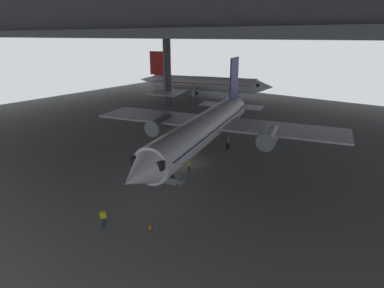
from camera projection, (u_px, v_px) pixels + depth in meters
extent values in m
plane|color=slate|center=(171.00, 164.00, 40.21)|extent=(110.00, 110.00, 0.00)
cylinder|color=#4C4F54|center=(167.00, 70.00, 71.90)|extent=(1.73, 1.73, 15.76)
cube|color=#38383D|center=(231.00, 27.00, 45.41)|extent=(121.00, 99.00, 1.20)
cube|color=#4C4F54|center=(82.00, 34.00, 26.92)|extent=(115.50, 0.50, 0.70)
cube|color=#4C4F54|center=(277.00, 35.00, 58.27)|extent=(115.50, 0.50, 0.70)
cylinder|color=white|center=(204.00, 128.00, 42.70)|extent=(10.68, 29.01, 3.88)
cone|color=white|center=(140.00, 174.00, 28.55)|extent=(4.80, 5.43, 3.80)
cube|color=black|center=(153.00, 160.00, 30.53)|extent=(3.85, 3.43, 0.85)
cone|color=white|center=(237.00, 103.00, 56.72)|extent=(4.69, 6.82, 3.30)
cube|color=navy|center=(234.00, 77.00, 53.07)|extent=(1.24, 4.17, 6.35)
cube|color=white|center=(247.00, 107.00, 52.60)|extent=(5.55, 4.26, 0.16)
cube|color=white|center=(216.00, 104.00, 54.60)|extent=(5.55, 4.26, 0.16)
cube|color=white|center=(286.00, 130.00, 43.22)|extent=(17.44, 10.73, 0.24)
cylinder|color=#9EA3A8|center=(269.00, 137.00, 42.31)|extent=(3.54, 5.47, 2.41)
cube|color=white|center=(155.00, 116.00, 50.60)|extent=(17.44, 10.73, 0.24)
cylinder|color=#9EA3A8|center=(160.00, 125.00, 48.27)|extent=(3.54, 5.47, 2.41)
cube|color=navy|center=(204.00, 126.00, 42.61)|extent=(10.25, 26.98, 0.16)
cylinder|color=#9EA3A8|center=(173.00, 171.00, 34.97)|extent=(0.20, 0.20, 1.15)
cylinder|color=black|center=(173.00, 177.00, 35.22)|extent=(0.51, 0.95, 0.90)
cylinder|color=#9EA3A8|center=(228.00, 141.00, 44.96)|extent=(0.20, 0.20, 1.15)
cylinder|color=black|center=(228.00, 146.00, 45.22)|extent=(0.51, 0.95, 0.90)
cylinder|color=#9EA3A8|center=(195.00, 136.00, 46.83)|extent=(0.20, 0.20, 1.15)
cylinder|color=black|center=(195.00, 142.00, 47.09)|extent=(0.51, 0.95, 0.90)
cube|color=slate|center=(167.00, 178.00, 35.31)|extent=(4.15, 2.39, 0.70)
cube|color=slate|center=(167.00, 162.00, 34.71)|extent=(3.83, 2.13, 3.13)
cube|color=slate|center=(152.00, 147.00, 34.87)|extent=(1.38, 1.53, 0.12)
cylinder|color=black|center=(149.00, 144.00, 34.19)|extent=(0.06, 0.06, 1.00)
cylinder|color=black|center=(155.00, 141.00, 35.24)|extent=(0.06, 0.06, 1.00)
cylinder|color=black|center=(152.00, 180.00, 35.35)|extent=(0.32, 0.19, 0.30)
cylinder|color=black|center=(158.00, 175.00, 36.57)|extent=(0.32, 0.19, 0.30)
cylinder|color=black|center=(178.00, 185.00, 34.18)|extent=(0.32, 0.19, 0.30)
cylinder|color=black|center=(183.00, 180.00, 35.40)|extent=(0.32, 0.19, 0.30)
cylinder|color=#232838|center=(105.00, 222.00, 26.82)|extent=(0.14, 0.14, 0.84)
cylinder|color=#232838|center=(103.00, 223.00, 26.76)|extent=(0.14, 0.14, 0.84)
cube|color=yellow|center=(103.00, 215.00, 26.56)|extent=(0.38, 0.42, 0.59)
cylinder|color=yellow|center=(106.00, 214.00, 26.62)|extent=(0.09, 0.09, 0.56)
cylinder|color=yellow|center=(100.00, 215.00, 26.47)|extent=(0.09, 0.09, 0.56)
sphere|color=#8C6647|center=(103.00, 210.00, 26.42)|extent=(0.23, 0.23, 0.23)
cylinder|color=#232838|center=(189.00, 169.00, 37.66)|extent=(0.14, 0.14, 0.81)
cylinder|color=#232838|center=(189.00, 169.00, 37.52)|extent=(0.14, 0.14, 0.81)
cube|color=yellow|center=(189.00, 163.00, 37.37)|extent=(0.42, 0.34, 0.57)
cylinder|color=yellow|center=(188.00, 163.00, 37.54)|extent=(0.09, 0.09, 0.54)
cylinder|color=yellow|center=(190.00, 164.00, 37.17)|extent=(0.09, 0.09, 0.54)
sphere|color=tan|center=(189.00, 160.00, 37.24)|extent=(0.22, 0.22, 0.22)
cylinder|color=white|center=(204.00, 84.00, 82.45)|extent=(27.22, 11.58, 3.67)
cone|color=white|center=(264.00, 87.00, 77.62)|extent=(5.27, 4.73, 3.60)
cube|color=black|center=(254.00, 84.00, 78.20)|extent=(3.37, 3.74, 0.81)
cone|color=white|center=(150.00, 80.00, 87.17)|extent=(6.53, 4.71, 3.12)
cube|color=red|center=(157.00, 63.00, 85.01)|extent=(3.90, 1.41, 6.00)
cube|color=white|center=(165.00, 78.00, 88.36)|extent=(4.25, 5.35, 0.16)
cube|color=white|center=(157.00, 81.00, 83.77)|extent=(4.25, 5.35, 0.16)
cube|color=white|center=(199.00, 80.00, 92.46)|extent=(10.90, 16.63, 0.24)
cylinder|color=#9EA3A8|center=(203.00, 83.00, 90.39)|extent=(5.23, 3.58, 2.27)
cube|color=white|center=(173.00, 90.00, 75.48)|extent=(10.90, 16.63, 0.24)
cylinder|color=#9EA3A8|center=(184.00, 92.00, 76.70)|extent=(5.23, 3.58, 2.27)
cube|color=red|center=(204.00, 83.00, 82.36)|extent=(25.33, 11.06, 0.16)
cylinder|color=#9EA3A8|center=(238.00, 94.00, 80.26)|extent=(0.20, 0.20, 1.15)
cylinder|color=black|center=(238.00, 97.00, 80.52)|extent=(0.95, 0.55, 0.90)
cylinder|color=#9EA3A8|center=(197.00, 90.00, 86.17)|extent=(0.20, 0.20, 1.15)
cylinder|color=black|center=(197.00, 93.00, 86.43)|extent=(0.95, 0.55, 0.90)
cylinder|color=#9EA3A8|center=(191.00, 93.00, 81.82)|extent=(0.20, 0.20, 1.15)
cylinder|color=black|center=(191.00, 96.00, 82.08)|extent=(0.95, 0.55, 0.90)
cube|color=black|center=(150.00, 230.00, 26.50)|extent=(0.36, 0.36, 0.04)
cone|color=orange|center=(150.00, 226.00, 26.41)|extent=(0.30, 0.30, 0.56)
cube|color=yellow|center=(182.00, 128.00, 53.42)|extent=(1.91, 2.48, 0.70)
cylinder|color=black|center=(184.00, 132.00, 52.65)|extent=(0.33, 0.48, 0.44)
cylinder|color=black|center=(178.00, 131.00, 52.93)|extent=(0.33, 0.48, 0.44)
cylinder|color=black|center=(187.00, 129.00, 54.11)|extent=(0.33, 0.48, 0.44)
cylinder|color=black|center=(181.00, 129.00, 54.39)|extent=(0.33, 0.48, 0.44)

